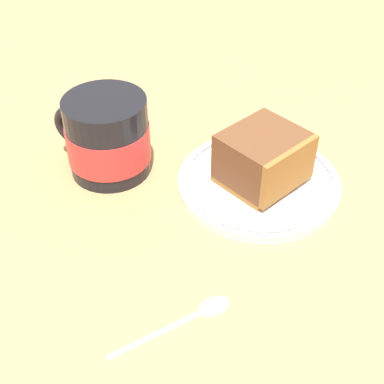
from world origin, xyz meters
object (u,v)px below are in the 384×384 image
cake_slice (263,159)px  teaspoon (196,313)px  tea_mug (107,137)px  small_plate (259,181)px

cake_slice → teaspoon: (-16.36, 9.69, -3.76)cm
tea_mug → teaspoon: size_ratio=0.96×
small_plate → cake_slice: size_ratio=1.63×
small_plate → cake_slice: bearing=-145.2°
teaspoon → tea_mug: bearing=17.2°
cake_slice → tea_mug: 17.66cm
cake_slice → tea_mug: size_ratio=1.01×
tea_mug → cake_slice: bearing=-109.9°
cake_slice → teaspoon: cake_slice is taller
small_plate → tea_mug: 17.81cm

